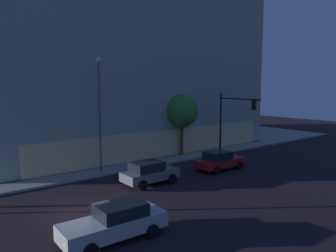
% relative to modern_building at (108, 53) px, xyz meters
% --- Properties ---
extents(ground_plane, '(120.00, 120.00, 0.00)m').
position_rel_modern_building_xyz_m(ground_plane, '(-12.34, -19.56, -10.91)').
color(ground_plane, black).
extents(modern_building, '(30.05, 23.49, 21.99)m').
position_rel_modern_building_xyz_m(modern_building, '(0.00, 0.00, 0.00)').
color(modern_building, '#4C4C51').
rests_on(modern_building, ground).
extents(traffic_light_far_corner, '(0.61, 5.35, 6.07)m').
position_rel_modern_building_xyz_m(traffic_light_far_corner, '(6.22, -14.41, -6.70)').
color(traffic_light_far_corner, black).
rests_on(traffic_light_far_corner, sidewalk_corner).
extents(street_lamp_sidewalk, '(0.44, 0.44, 8.95)m').
position_rel_modern_building_xyz_m(street_lamp_sidewalk, '(-7.57, -12.69, -5.24)').
color(street_lamp_sidewalk, '#5D5D5D').
rests_on(street_lamp_sidewalk, sidewalk_corner).
extents(sidewalk_tree, '(3.24, 3.24, 5.98)m').
position_rel_modern_building_xyz_m(sidewalk_tree, '(1.62, -11.91, -6.43)').
color(sidewalk_tree, brown).
rests_on(sidewalk_tree, sidewalk_corner).
extents(car_silver, '(4.82, 2.06, 1.60)m').
position_rel_modern_building_xyz_m(car_silver, '(-12.30, -23.55, -10.11)').
color(car_silver, '#B7BABF').
rests_on(car_silver, ground).
extents(car_grey, '(4.04, 2.03, 1.62)m').
position_rel_modern_building_xyz_m(car_grey, '(-6.33, -17.65, -10.08)').
color(car_grey, slate).
rests_on(car_grey, ground).
extents(car_red, '(4.32, 2.14, 1.57)m').
position_rel_modern_building_xyz_m(car_red, '(0.52, -17.99, -10.12)').
color(car_red, maroon).
rests_on(car_red, ground).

